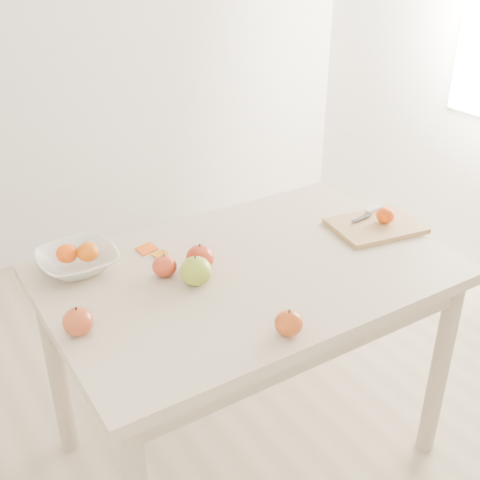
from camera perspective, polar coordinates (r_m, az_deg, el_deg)
ground at (r=2.29m, az=0.70°, el=-18.90°), size 3.50×3.50×0.00m
table at (r=1.87m, az=0.82°, el=-5.19°), size 1.20×0.80×0.75m
cutting_board at (r=2.08m, az=12.73°, el=1.32°), size 0.32×0.26×0.02m
board_tangerine at (r=2.08m, az=13.62°, el=2.30°), size 0.06×0.06×0.05m
fruit_bowl at (r=1.85m, az=-15.15°, el=-1.93°), size 0.23×0.23×0.06m
bowl_tangerine_near at (r=1.84m, az=-16.09°, el=-1.23°), size 0.06×0.06×0.06m
bowl_tangerine_far at (r=1.83m, az=-14.23°, el=-1.10°), size 0.07×0.07×0.06m
orange_peel_a at (r=1.92m, az=-8.83°, el=-0.96°), size 0.07×0.06×0.01m
orange_peel_b at (r=1.89m, az=-7.63°, el=-1.36°), size 0.05×0.04×0.01m
paring_knife at (r=2.15m, az=12.39°, el=2.72°), size 0.17×0.06×0.01m
apple_green at (r=1.72m, az=-4.21°, el=-2.95°), size 0.09×0.09×0.08m
apple_red_b at (r=1.77m, az=-7.18°, el=-2.47°), size 0.07×0.07×0.07m
apple_red_d at (r=1.58m, az=-15.10°, el=-7.46°), size 0.08×0.08×0.07m
apple_red_c at (r=1.53m, az=4.64°, el=-7.86°), size 0.07×0.07×0.07m
apple_red_a at (r=1.79m, az=-3.80°, el=-1.69°), size 0.09×0.09×0.08m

